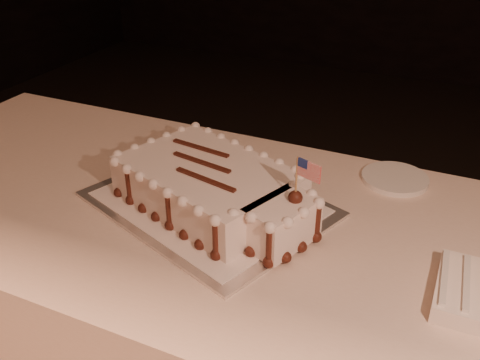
% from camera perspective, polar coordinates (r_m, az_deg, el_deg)
% --- Properties ---
extents(cake_board, '(0.62, 0.54, 0.01)m').
position_cam_1_polar(cake_board, '(1.23, -3.40, -2.55)').
color(cake_board, silver).
rests_on(cake_board, banquet_table).
extents(doily, '(0.55, 0.49, 0.00)m').
position_cam_1_polar(doily, '(1.23, -3.40, -2.35)').
color(doily, white).
rests_on(doily, cake_board).
extents(sheet_cake, '(0.51, 0.39, 0.19)m').
position_cam_1_polar(sheet_cake, '(1.18, -2.58, -0.92)').
color(sheet_cake, white).
rests_on(sheet_cake, doily).
extents(side_plate, '(0.16, 0.16, 0.01)m').
position_cam_1_polar(side_plate, '(1.38, 16.19, 0.15)').
color(side_plate, white).
rests_on(side_plate, banquet_table).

